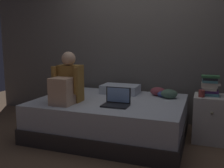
# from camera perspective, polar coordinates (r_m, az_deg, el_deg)

# --- Properties ---
(ground_plane) EXTENTS (8.00, 8.00, 0.00)m
(ground_plane) POSITION_cam_1_polar(r_m,az_deg,el_deg) (3.29, 1.18, -13.47)
(ground_plane) COLOR brown
(wall_back) EXTENTS (5.60, 0.10, 2.70)m
(wall_back) POSITION_cam_1_polar(r_m,az_deg,el_deg) (4.19, 6.61, 10.30)
(wall_back) COLOR #605B56
(wall_back) RESTS_ON ground_plane
(bed) EXTENTS (2.00, 1.50, 0.51)m
(bed) POSITION_cam_1_polar(r_m,az_deg,el_deg) (3.53, -0.33, -7.53)
(bed) COLOR #332D2B
(bed) RESTS_ON ground_plane
(nightstand) EXTENTS (0.44, 0.46, 0.60)m
(nightstand) POSITION_cam_1_polar(r_m,az_deg,el_deg) (3.56, 21.37, -7.23)
(nightstand) COLOR beige
(nightstand) RESTS_ON ground_plane
(person_sitting) EXTENTS (0.39, 0.44, 0.66)m
(person_sitting) POSITION_cam_1_polar(r_m,az_deg,el_deg) (3.30, -10.09, 0.12)
(person_sitting) COLOR olive
(person_sitting) RESTS_ON bed
(laptop) EXTENTS (0.32, 0.23, 0.22)m
(laptop) POSITION_cam_1_polar(r_m,az_deg,el_deg) (3.12, 1.03, -3.89)
(laptop) COLOR black
(laptop) RESTS_ON bed
(pillow) EXTENTS (0.56, 0.36, 0.13)m
(pillow) POSITION_cam_1_polar(r_m,az_deg,el_deg) (3.87, 1.89, -1.16)
(pillow) COLOR silver
(pillow) RESTS_ON bed
(book_stack) EXTENTS (0.23, 0.18, 0.26)m
(book_stack) POSITION_cam_1_polar(r_m,az_deg,el_deg) (3.48, 21.19, -0.36)
(book_stack) COLOR teal
(book_stack) RESTS_ON nightstand
(mug) EXTENTS (0.08, 0.08, 0.09)m
(mug) POSITION_cam_1_polar(r_m,az_deg,el_deg) (3.36, 19.54, -2.03)
(mug) COLOR #933833
(mug) RESTS_ON nightstand
(clothes_pile) EXTENTS (0.40, 0.32, 0.13)m
(clothes_pile) POSITION_cam_1_polar(r_m,az_deg,el_deg) (3.70, 11.42, -1.96)
(clothes_pile) COLOR #8E3D47
(clothes_pile) RESTS_ON bed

